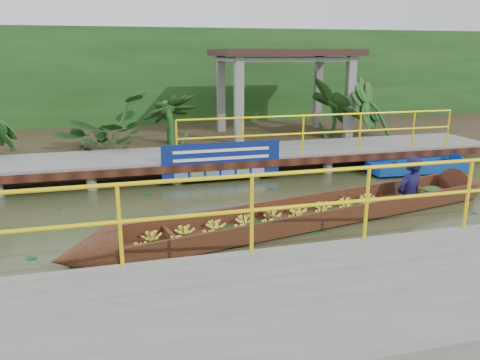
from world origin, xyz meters
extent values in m
plane|color=#33361B|center=(0.00, 0.00, 0.00)|extent=(80.00, 80.00, 0.00)
cube|color=#312718|center=(0.00, 7.50, 0.23)|extent=(30.00, 8.00, 0.45)
cube|color=slate|center=(0.00, 3.50, 0.50)|extent=(16.00, 2.00, 0.15)
cube|color=black|center=(0.00, 2.50, 0.42)|extent=(16.00, 0.12, 0.18)
cylinder|color=yellow|center=(2.75, 2.55, 1.57)|extent=(7.50, 0.05, 0.05)
cylinder|color=yellow|center=(2.75, 2.55, 1.12)|extent=(7.50, 0.05, 0.05)
cylinder|color=yellow|center=(2.75, 2.55, 1.07)|extent=(0.05, 0.05, 1.00)
cylinder|color=slate|center=(-4.00, 2.70, 0.22)|extent=(0.24, 0.24, 0.55)
cylinder|color=slate|center=(-4.00, 4.30, 0.22)|extent=(0.24, 0.24, 0.55)
cylinder|color=slate|center=(-2.00, 2.70, 0.22)|extent=(0.24, 0.24, 0.55)
cylinder|color=slate|center=(-2.00, 4.30, 0.22)|extent=(0.24, 0.24, 0.55)
cylinder|color=slate|center=(0.00, 2.70, 0.22)|extent=(0.24, 0.24, 0.55)
cylinder|color=slate|center=(0.00, 4.30, 0.22)|extent=(0.24, 0.24, 0.55)
cylinder|color=slate|center=(2.00, 2.70, 0.22)|extent=(0.24, 0.24, 0.55)
cylinder|color=slate|center=(2.00, 4.30, 0.22)|extent=(0.24, 0.24, 0.55)
cylinder|color=slate|center=(4.00, 2.70, 0.22)|extent=(0.24, 0.24, 0.55)
cylinder|color=slate|center=(4.00, 4.30, 0.22)|extent=(0.24, 0.24, 0.55)
cylinder|color=slate|center=(6.00, 2.70, 0.22)|extent=(0.24, 0.24, 0.55)
cylinder|color=slate|center=(6.00, 4.30, 0.22)|extent=(0.24, 0.24, 0.55)
cylinder|color=slate|center=(0.00, 2.70, 0.22)|extent=(0.24, 0.24, 0.55)
cube|color=slate|center=(1.00, -4.20, 0.30)|extent=(18.00, 2.40, 0.70)
cylinder|color=yellow|center=(1.00, -3.05, 1.65)|extent=(10.00, 0.05, 0.05)
cylinder|color=yellow|center=(1.00, -3.05, 1.20)|extent=(10.00, 0.05, 0.05)
cylinder|color=yellow|center=(1.00, -3.05, 1.15)|extent=(0.05, 0.05, 1.00)
cube|color=slate|center=(1.20, 5.10, 1.60)|extent=(0.25, 0.25, 2.80)
cube|color=slate|center=(4.80, 5.10, 1.60)|extent=(0.25, 0.25, 2.80)
cube|color=slate|center=(1.20, 7.50, 1.60)|extent=(0.25, 0.25, 2.80)
cube|color=slate|center=(4.80, 7.50, 1.60)|extent=(0.25, 0.25, 2.80)
cube|color=slate|center=(3.00, 6.30, 2.90)|extent=(4.00, 2.60, 0.12)
cube|color=#331C19|center=(3.00, 6.30, 3.10)|extent=(4.40, 3.00, 0.20)
cube|color=#163F14|center=(0.00, 10.00, 2.00)|extent=(30.00, 0.80, 4.00)
cube|color=#37160F|center=(1.22, -0.58, 0.06)|extent=(7.70, 2.51, 0.06)
cube|color=#37160F|center=(1.12, -0.11, 0.19)|extent=(7.52, 1.63, 0.33)
cube|color=#37160F|center=(1.32, -1.04, 0.19)|extent=(7.52, 1.63, 0.33)
cone|color=#37160F|center=(-2.95, -1.45, 0.13)|extent=(1.13, 1.10, 0.92)
cone|color=#37160F|center=(5.40, 0.30, 0.13)|extent=(1.13, 1.10, 0.92)
ellipsoid|color=#163F14|center=(4.22, 0.05, 0.15)|extent=(0.61, 0.52, 0.25)
imported|color=#11103B|center=(3.57, -0.08, 1.01)|extent=(0.77, 0.60, 1.85)
cube|color=navy|center=(5.28, 2.11, 0.09)|extent=(2.59, 0.88, 0.09)
cube|color=navy|center=(5.30, 2.49, 0.19)|extent=(2.56, 0.16, 0.26)
cube|color=navy|center=(5.26, 1.72, 0.19)|extent=(2.56, 0.16, 0.26)
cube|color=navy|center=(4.00, 2.16, 0.19)|extent=(0.09, 0.77, 0.26)
cone|color=navy|center=(6.73, 2.04, 0.14)|extent=(0.54, 0.74, 0.72)
cube|color=black|center=(4.85, 2.12, 0.22)|extent=(0.12, 0.77, 0.04)
cube|color=navy|center=(0.07, 2.48, 0.55)|extent=(2.93, 0.03, 0.91)
cube|color=white|center=(0.07, 2.46, 0.82)|extent=(2.38, 0.01, 0.07)
cube|color=white|center=(0.07, 2.46, 0.62)|extent=(2.38, 0.01, 0.07)
imported|color=#163F14|center=(-5.22, 5.30, 1.40)|extent=(1.52, 1.52, 1.90)
imported|color=#163F14|center=(-2.72, 5.30, 1.40)|extent=(1.52, 1.52, 1.90)
imported|color=#163F14|center=(-0.72, 5.30, 1.40)|extent=(1.52, 1.52, 1.90)
imported|color=#163F14|center=(4.28, 5.30, 1.40)|extent=(1.52, 1.52, 1.90)
imported|color=#163F14|center=(5.78, 5.30, 1.40)|extent=(1.52, 1.52, 1.90)
camera|label=1|loc=(-2.37, -8.34, 3.10)|focal=35.00mm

